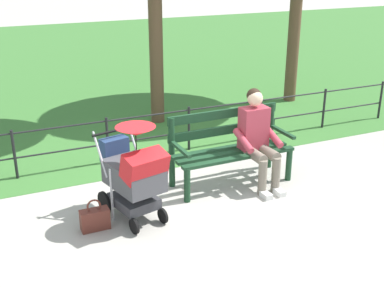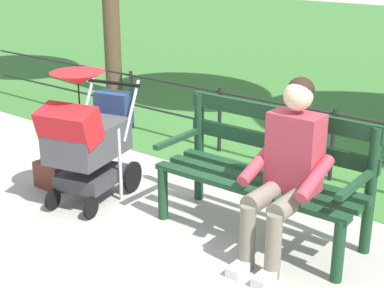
{
  "view_description": "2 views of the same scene",
  "coord_description": "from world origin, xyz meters",
  "px_view_note": "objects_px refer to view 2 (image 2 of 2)",
  "views": [
    {
      "loc": [
        2.26,
        5.23,
        2.9
      ],
      "look_at": [
        -0.09,
        -0.01,
        0.66
      ],
      "focal_mm": 46.44,
      "sensor_mm": 36.0,
      "label": 1
    },
    {
      "loc": [
        -2.72,
        3.37,
        2.13
      ],
      "look_at": [
        -0.07,
        0.01,
        0.61
      ],
      "focal_mm": 53.88,
      "sensor_mm": 36.0,
      "label": 2
    }
  ],
  "objects_px": {
    "park_bench": "(266,168)",
    "handbag": "(50,175)",
    "person_on_bench": "(287,166)",
    "stroller": "(87,136)"
  },
  "relations": [
    {
      "from": "park_bench",
      "to": "stroller",
      "type": "distance_m",
      "value": 1.53
    },
    {
      "from": "person_on_bench",
      "to": "stroller",
      "type": "distance_m",
      "value": 1.77
    },
    {
      "from": "person_on_bench",
      "to": "handbag",
      "type": "bearing_deg",
      "value": 7.18
    },
    {
      "from": "park_bench",
      "to": "handbag",
      "type": "height_order",
      "value": "park_bench"
    },
    {
      "from": "park_bench",
      "to": "handbag",
      "type": "relative_size",
      "value": 4.34
    },
    {
      "from": "stroller",
      "to": "handbag",
      "type": "xyz_separation_m",
      "value": [
        0.49,
        0.04,
        -0.47
      ]
    },
    {
      "from": "stroller",
      "to": "handbag",
      "type": "relative_size",
      "value": 3.11
    },
    {
      "from": "person_on_bench",
      "to": "park_bench",
      "type": "bearing_deg",
      "value": -37.12
    },
    {
      "from": "handbag",
      "to": "park_bench",
      "type": "bearing_deg",
      "value": -165.44
    },
    {
      "from": "person_on_bench",
      "to": "stroller",
      "type": "bearing_deg",
      "value": 7.84
    }
  ]
}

